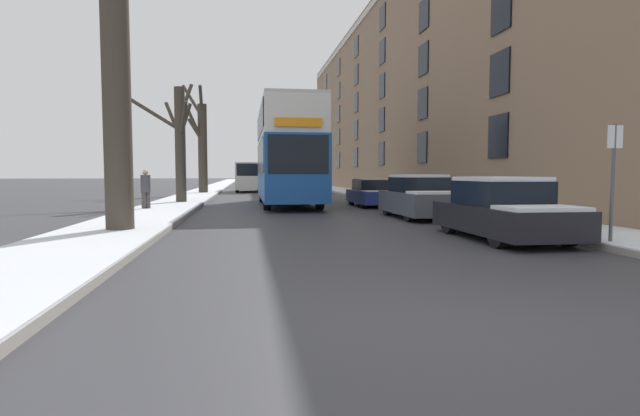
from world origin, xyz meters
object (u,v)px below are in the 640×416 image
(double_decker_bus, at_px, (287,150))
(parked_car_0, at_px, (503,211))
(parked_car_1, at_px, (419,198))
(street_sign_post, at_px, (613,178))
(bare_tree_left_2, at_px, (201,144))
(parked_car_2, at_px, (373,193))
(oncoming_van, at_px, (248,176))
(pedestrian_left_sidewalk, at_px, (146,189))
(bare_tree_left_0, at_px, (115,59))
(bare_tree_left_1, at_px, (179,140))

(double_decker_bus, height_order, parked_car_0, double_decker_bus)
(parked_car_1, xyz_separation_m, street_sign_post, (1.32, -7.19, 0.73))
(bare_tree_left_2, xyz_separation_m, parked_car_2, (8.77, -14.10, -3.01))
(oncoming_van, bearing_deg, street_sign_post, -78.13)
(street_sign_post, bearing_deg, double_decker_bus, 109.25)
(street_sign_post, bearing_deg, pedestrian_left_sidewalk, 134.47)
(bare_tree_left_2, xyz_separation_m, double_decker_bus, (4.98, -12.80, -1.01))
(parked_car_0, height_order, pedestrian_left_sidewalk, pedestrian_left_sidewalk)
(bare_tree_left_2, distance_m, parked_car_0, 27.31)
(bare_tree_left_2, bearing_deg, parked_car_0, -71.16)
(bare_tree_left_0, bearing_deg, street_sign_post, -20.29)
(bare_tree_left_1, distance_m, oncoming_van, 17.52)
(double_decker_bus, distance_m, street_sign_post, 15.53)
(bare_tree_left_1, xyz_separation_m, double_decker_bus, (5.00, -0.90, -0.45))
(bare_tree_left_1, height_order, double_decker_bus, bare_tree_left_1)
(bare_tree_left_0, xyz_separation_m, bare_tree_left_2, (-0.06, 23.71, -0.57))
(pedestrian_left_sidewalk, bearing_deg, bare_tree_left_0, -118.78)
(double_decker_bus, xyz_separation_m, parked_car_0, (3.78, -12.89, -1.94))
(street_sign_post, bearing_deg, bare_tree_left_2, 110.20)
(oncoming_van, bearing_deg, double_decker_bus, -84.44)
(bare_tree_left_0, distance_m, parked_car_1, 10.01)
(parked_car_2, bearing_deg, street_sign_post, -84.34)
(bare_tree_left_0, relative_size, parked_car_1, 2.11)
(parked_car_0, xyz_separation_m, parked_car_1, (-0.00, 5.47, 0.02))
(bare_tree_left_2, height_order, pedestrian_left_sidewalk, bare_tree_left_2)
(bare_tree_left_2, bearing_deg, pedestrian_left_sidewalk, -92.49)
(bare_tree_left_0, height_order, parked_car_0, bare_tree_left_0)
(bare_tree_left_0, height_order, street_sign_post, bare_tree_left_0)
(parked_car_1, distance_m, parked_car_2, 6.12)
(bare_tree_left_2, distance_m, street_sign_post, 29.30)
(double_decker_bus, bearing_deg, bare_tree_left_1, 169.75)
(bare_tree_left_0, distance_m, parked_car_2, 13.45)
(parked_car_0, relative_size, parked_car_2, 1.04)
(bare_tree_left_1, distance_m, bare_tree_left_2, 11.91)
(bare_tree_left_0, xyz_separation_m, street_sign_post, (10.03, -3.71, -2.76))
(pedestrian_left_sidewalk, xyz_separation_m, street_sign_post, (10.80, -11.00, 0.50))
(oncoming_van, bearing_deg, bare_tree_left_2, -121.69)
(pedestrian_left_sidewalk, bearing_deg, bare_tree_left_2, 52.69)
(bare_tree_left_2, distance_m, oncoming_van, 6.57)
(parked_car_1, relative_size, parked_car_2, 1.02)
(oncoming_van, bearing_deg, bare_tree_left_1, -100.73)
(parked_car_1, xyz_separation_m, parked_car_2, (0.00, 6.12, -0.08))
(bare_tree_left_0, relative_size, oncoming_van, 1.48)
(bare_tree_left_1, distance_m, street_sign_post, 18.59)
(street_sign_post, bearing_deg, bare_tree_left_0, 159.71)
(bare_tree_left_2, bearing_deg, double_decker_bus, -68.73)
(bare_tree_left_2, relative_size, oncoming_van, 1.37)
(parked_car_0, bearing_deg, street_sign_post, -52.57)
(parked_car_2, bearing_deg, bare_tree_left_2, 121.87)
(bare_tree_left_0, relative_size, bare_tree_left_2, 1.08)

